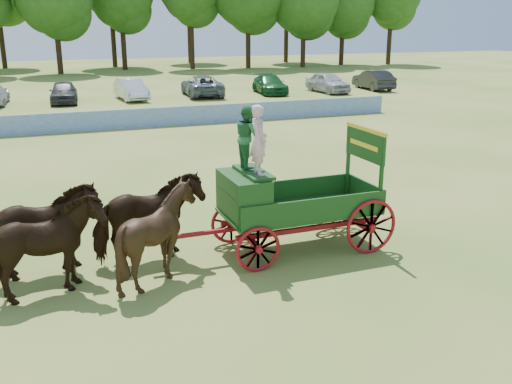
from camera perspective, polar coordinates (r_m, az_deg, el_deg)
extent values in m
plane|color=#9F9647|center=(16.55, 11.72, -3.29)|extent=(160.00, 160.00, 0.00)
imported|color=black|center=(12.49, -20.64, -5.43)|extent=(2.76, 1.77, 2.15)
imported|color=black|center=(13.53, -20.76, -3.76)|extent=(2.64, 1.37, 2.15)
imported|color=black|center=(12.69, -9.77, -4.20)|extent=(2.14, 1.95, 2.15)
imported|color=black|center=(13.71, -10.72, -2.67)|extent=(2.67, 1.48, 2.15)
cube|color=#9B130F|center=(13.91, -1.23, -4.17)|extent=(0.12, 2.00, 0.12)
cube|color=#9B130F|center=(15.14, 9.50, -2.65)|extent=(0.12, 2.00, 0.12)
cube|color=#9B130F|center=(13.96, 5.35, -3.64)|extent=(3.80, 0.10, 0.12)
cube|color=#9B130F|center=(14.89, 3.47, -2.29)|extent=(3.80, 0.10, 0.12)
cube|color=#9B130F|center=(13.59, -4.81, -4.05)|extent=(2.80, 0.09, 0.09)
cube|color=#194517|center=(14.33, 4.40, -1.89)|extent=(3.80, 1.80, 0.10)
cube|color=#194517|center=(13.49, 6.04, -1.78)|extent=(3.80, 0.06, 0.55)
cube|color=#194517|center=(15.00, 2.98, 0.19)|extent=(3.80, 0.06, 0.55)
cube|color=#194517|center=(15.12, 10.87, 0.04)|extent=(0.06, 1.80, 0.55)
cube|color=#194517|center=(13.60, -1.26, -0.43)|extent=(0.85, 1.70, 1.05)
cube|color=#194517|center=(13.53, -0.28, 2.00)|extent=(0.55, 1.50, 0.08)
cube|color=#194517|center=(13.54, -2.76, -1.41)|extent=(0.10, 1.60, 0.65)
cube|color=#194517|center=(13.69, -2.03, -2.52)|extent=(0.55, 1.60, 0.06)
cube|color=#194517|center=(14.26, 12.43, 1.66)|extent=(0.08, 0.08, 1.80)
cube|color=#194517|center=(15.57, 9.20, 3.09)|extent=(0.08, 0.08, 1.80)
cube|color=#194517|center=(14.77, 10.87, 4.66)|extent=(0.07, 1.75, 0.75)
cube|color=gold|center=(14.70, 10.95, 6.19)|extent=(0.08, 1.80, 0.09)
cube|color=gold|center=(14.75, 10.73, 4.65)|extent=(0.02, 1.30, 0.12)
torus|color=#9B130F|center=(13.10, 0.21, -5.75)|extent=(1.09, 0.09, 1.09)
torus|color=#9B130F|center=(14.77, -2.50, -3.13)|extent=(1.09, 0.09, 1.09)
torus|color=#9B130F|center=(14.35, 11.44, -3.42)|extent=(1.39, 0.09, 1.39)
torus|color=#9B130F|center=(15.88, 7.79, -1.26)|extent=(1.39, 0.09, 1.39)
imported|color=#DBA7BE|center=(13.02, 0.27, 5.23)|extent=(0.39, 0.59, 1.61)
imported|color=#296E38|center=(13.67, -0.81, 5.55)|extent=(0.57, 0.73, 1.50)
cube|color=#1B3B96|center=(32.29, -7.39, 7.56)|extent=(26.00, 0.08, 1.05)
imported|color=#333338|center=(43.15, -18.68, 9.43)|extent=(2.20, 4.67, 1.54)
imported|color=silver|center=(43.69, -12.37, 9.98)|extent=(2.01, 4.77, 1.53)
imported|color=slate|center=(45.17, -5.44, 10.52)|extent=(3.09, 5.87, 1.58)
imported|color=#144C1E|center=(46.58, 1.38, 10.71)|extent=(2.69, 5.27, 1.47)
imported|color=#B2B2B7|center=(47.72, 7.18, 10.83)|extent=(2.20, 4.90, 1.63)
imported|color=#262628|center=(50.44, 11.66, 10.93)|extent=(2.15, 5.09, 1.63)
cylinder|color=#382314|center=(68.06, -19.10, 12.99)|extent=(0.60, 0.60, 4.51)
cylinder|color=#382314|center=(72.23, -13.07, 13.73)|extent=(0.60, 0.60, 4.81)
cylinder|color=#382314|center=(72.40, -6.43, 14.24)|extent=(0.60, 0.60, 5.29)
cylinder|color=#382314|center=(73.09, -0.79, 14.28)|extent=(0.60, 0.60, 5.09)
cylinder|color=#382314|center=(74.93, 4.72, 14.08)|extent=(0.60, 0.60, 4.53)
cylinder|color=#382314|center=(79.38, 8.56, 14.04)|extent=(0.60, 0.60, 4.39)
sphere|color=#1C5316|center=(79.35, 8.75, 18.29)|extent=(8.20, 8.20, 8.20)
cylinder|color=#382314|center=(81.96, 13.16, 14.11)|extent=(0.60, 0.60, 5.05)
cylinder|color=#382314|center=(79.20, -24.03, 13.32)|extent=(0.60, 0.60, 5.73)
cylinder|color=#382314|center=(77.29, -14.05, 14.27)|extent=(0.60, 0.60, 5.97)
cylinder|color=#382314|center=(83.23, -6.63, 14.62)|extent=(0.60, 0.60, 5.55)
cylinder|color=#382314|center=(84.08, 3.03, 14.89)|extent=(0.60, 0.60, 6.03)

